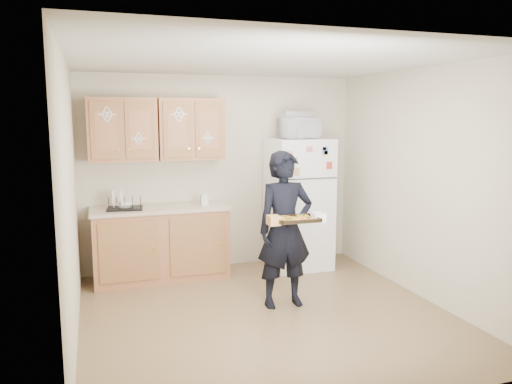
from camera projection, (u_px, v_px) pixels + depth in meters
floor at (266, 314)px, 5.04m from camera, size 3.60×3.60×0.00m
ceiling at (267, 60)px, 4.67m from camera, size 3.60×3.60×0.00m
wall_back at (221, 173)px, 6.55m from camera, size 3.60×0.04×2.50m
wall_front at (361, 232)px, 3.17m from camera, size 3.60×0.04×2.50m
wall_left at (70, 202)px, 4.30m from camera, size 0.04×3.60×2.50m
wall_right at (423, 184)px, 5.41m from camera, size 0.04×3.60×2.50m
refrigerator at (299, 203)px, 6.55m from camera, size 0.75×0.70×1.70m
base_cabinet at (161, 244)px, 6.11m from camera, size 1.60×0.60×0.86m
countertop at (160, 208)px, 6.04m from camera, size 1.64×0.64×0.04m
upper_cab_left at (122, 130)px, 5.90m from camera, size 0.80×0.33×0.75m
upper_cab_right at (191, 129)px, 6.16m from camera, size 0.80×0.33×0.75m
cereal_box at (325, 247)px, 7.04m from camera, size 0.20×0.07×0.32m
person at (285, 230)px, 5.18m from camera, size 0.60×0.39×1.63m
baking_tray at (296, 220)px, 4.87m from camera, size 0.41×0.30×0.04m
pizza_front_left at (290, 220)px, 4.78m from camera, size 0.14×0.14×0.02m
pizza_front_right at (308, 219)px, 4.84m from camera, size 0.14×0.14×0.02m
pizza_back_left at (285, 217)px, 4.91m from camera, size 0.14×0.14×0.02m
pizza_back_right at (303, 216)px, 4.97m from camera, size 0.14×0.14×0.02m
pizza_center at (296, 218)px, 4.87m from camera, size 0.14×0.14×0.02m
microwave at (299, 128)px, 6.35m from camera, size 0.52×0.38×0.27m
foil_pan at (297, 114)px, 6.35m from camera, size 0.39×0.29×0.08m
dish_rack at (125, 203)px, 5.86m from camera, size 0.44×0.35×0.16m
bowl at (125, 205)px, 5.86m from camera, size 0.24×0.24×0.05m
soap_bottle at (204, 197)px, 6.14m from camera, size 0.09×0.09×0.19m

